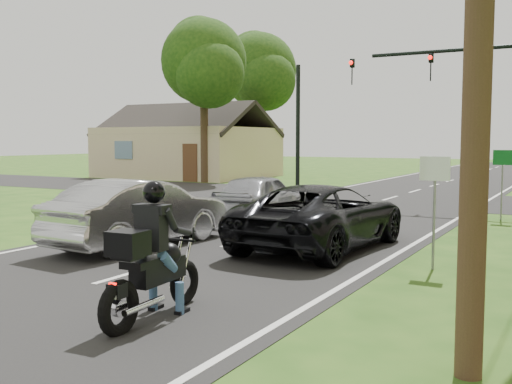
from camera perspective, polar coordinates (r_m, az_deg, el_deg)
ground at (r=11.25m, az=-11.62°, el=-7.59°), size 140.00×140.00×0.00m
road at (r=19.80m, az=7.68°, el=-2.08°), size 8.00×100.00×0.01m
cross_road at (r=25.44m, az=12.67°, el=-0.59°), size 60.00×7.00×0.01m
motorcycle_rider at (r=8.22m, az=-9.97°, el=-6.88°), size 0.63×2.22×1.91m
dark_suv at (r=13.44m, az=6.30°, el=-2.30°), size 2.63×5.28×1.44m
silver_sedan at (r=13.89m, az=-10.98°, el=-1.94°), size 1.94×4.73×1.52m
silver_suv at (r=18.10m, az=0.38°, el=-0.43°), size 2.01×4.27×1.41m
traffic_signal at (r=22.67m, az=19.60°, el=9.03°), size 6.38×0.44×6.00m
signal_pole_far at (r=29.07m, az=4.01°, el=6.12°), size 0.20×0.20×6.00m
sign_white at (r=11.56m, az=16.64°, el=0.66°), size 0.55×0.07×2.12m
sign_green at (r=19.41m, az=22.42°, el=2.17°), size 0.55×0.07×2.12m
tree_left_near at (r=34.11m, az=-4.82°, el=11.90°), size 5.12×4.96×9.22m
tree_left_far at (r=43.66m, az=0.48°, el=11.19°), size 5.76×5.58×10.14m
house at (r=39.76m, az=-6.46°, el=4.02°), size 10.20×8.00×4.84m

